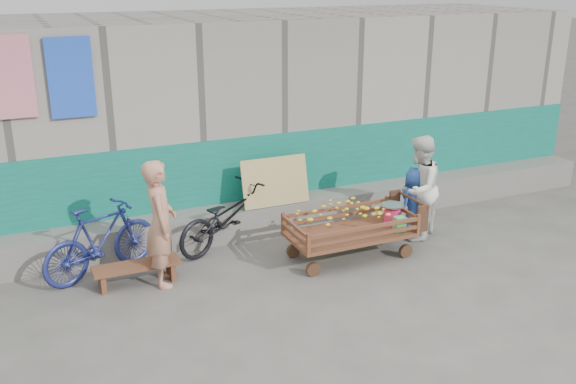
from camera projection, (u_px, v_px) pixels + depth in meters
name	position (u px, v px, depth m)	size (l,w,h in m)	color
ground	(326.00, 305.00, 7.40)	(80.00, 80.00, 0.00)	#4E4C47
building_wall	(214.00, 113.00, 10.42)	(12.00, 3.50, 3.00)	gray
banana_cart	(348.00, 221.00, 8.46)	(1.82, 0.83, 0.77)	#5B2D1A
bench	(137.00, 269.00, 7.86)	(1.05, 0.32, 0.26)	#5B2D1A
vendor_man	(161.00, 223.00, 7.69)	(0.58, 0.38, 1.58)	tan
woman	(419.00, 188.00, 9.04)	(0.73, 0.57, 1.51)	silver
child	(414.00, 203.00, 9.15)	(0.51, 0.33, 1.04)	#234695
bicycle_dark	(227.00, 217.00, 8.84)	(0.58, 1.67, 0.88)	black
bicycle_blue	(101.00, 240.00, 7.99)	(0.45, 1.58, 0.95)	navy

